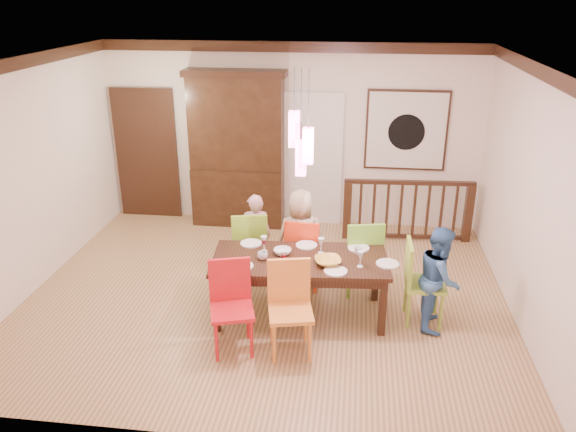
# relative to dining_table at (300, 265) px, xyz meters

# --- Properties ---
(floor) EXTENTS (6.00, 6.00, 0.00)m
(floor) POSITION_rel_dining_table_xyz_m (-0.46, 0.42, -0.66)
(floor) COLOR #8F6845
(floor) RESTS_ON ground
(ceiling) EXTENTS (6.00, 6.00, 0.00)m
(ceiling) POSITION_rel_dining_table_xyz_m (-0.46, 0.42, 2.24)
(ceiling) COLOR white
(ceiling) RESTS_ON wall_back
(wall_back) EXTENTS (6.00, 0.00, 6.00)m
(wall_back) POSITION_rel_dining_table_xyz_m (-0.46, 2.92, 0.79)
(wall_back) COLOR silver
(wall_back) RESTS_ON floor
(wall_left) EXTENTS (0.00, 5.00, 5.00)m
(wall_left) POSITION_rel_dining_table_xyz_m (-3.46, 0.42, 0.79)
(wall_left) COLOR silver
(wall_left) RESTS_ON floor
(wall_right) EXTENTS (0.00, 5.00, 5.00)m
(wall_right) POSITION_rel_dining_table_xyz_m (2.54, 0.42, 0.79)
(wall_right) COLOR silver
(wall_right) RESTS_ON floor
(crown_molding) EXTENTS (6.00, 5.00, 0.16)m
(crown_molding) POSITION_rel_dining_table_xyz_m (-0.46, 0.42, 2.16)
(crown_molding) COLOR black
(crown_molding) RESTS_ON wall_back
(panel_door) EXTENTS (1.04, 0.07, 2.24)m
(panel_door) POSITION_rel_dining_table_xyz_m (-2.86, 2.87, 0.39)
(panel_door) COLOR black
(panel_door) RESTS_ON wall_back
(white_doorway) EXTENTS (0.97, 0.05, 2.22)m
(white_doorway) POSITION_rel_dining_table_xyz_m (-0.11, 2.89, 0.39)
(white_doorway) COLOR silver
(white_doorway) RESTS_ON wall_back
(painting) EXTENTS (1.25, 0.06, 1.25)m
(painting) POSITION_rel_dining_table_xyz_m (1.34, 2.88, 0.94)
(painting) COLOR black
(painting) RESTS_ON wall_back
(pendant_cluster) EXTENTS (0.27, 0.21, 1.14)m
(pendant_cluster) POSITION_rel_dining_table_xyz_m (0.00, -0.00, 1.44)
(pendant_cluster) COLOR #FF4C86
(pendant_cluster) RESTS_ON ceiling
(dining_table) EXTENTS (2.09, 1.08, 0.75)m
(dining_table) POSITION_rel_dining_table_xyz_m (0.00, 0.00, 0.00)
(dining_table) COLOR black
(dining_table) RESTS_ON floor
(chair_far_left) EXTENTS (0.54, 0.54, 1.00)m
(chair_far_left) POSITION_rel_dining_table_xyz_m (-0.75, 0.80, -0.09)
(chair_far_left) COLOR #83BF2E
(chair_far_left) RESTS_ON floor
(chair_far_mid) EXTENTS (0.48, 0.48, 0.97)m
(chair_far_mid) POSITION_rel_dining_table_xyz_m (-0.02, 0.73, -0.11)
(chair_far_mid) COLOR red
(chair_far_mid) RESTS_ON floor
(chair_far_right) EXTENTS (0.54, 0.54, 1.01)m
(chair_far_right) POSITION_rel_dining_table_xyz_m (0.71, 0.67, -0.08)
(chair_far_right) COLOR #73BD34
(chair_far_right) RESTS_ON floor
(chair_near_left) EXTENTS (0.56, 0.56, 1.00)m
(chair_near_left) POSITION_rel_dining_table_xyz_m (-0.64, -0.79, -0.09)
(chair_near_left) COLOR red
(chair_near_left) RESTS_ON floor
(chair_near_mid) EXTENTS (0.54, 0.54, 1.01)m
(chair_near_mid) POSITION_rel_dining_table_xyz_m (-0.02, -0.76, -0.08)
(chair_near_mid) COLOR orange
(chair_near_mid) RESTS_ON floor
(chair_end_right) EXTENTS (0.46, 0.46, 0.99)m
(chair_end_right) POSITION_rel_dining_table_xyz_m (1.44, 0.05, -0.09)
(chair_end_right) COLOR #95BF39
(chair_end_right) RESTS_ON floor
(china_hutch) EXTENTS (1.58, 0.46, 2.49)m
(china_hutch) POSITION_rel_dining_table_xyz_m (-1.30, 2.72, 0.59)
(china_hutch) COLOR black
(china_hutch) RESTS_ON floor
(balustrade) EXTENTS (1.96, 0.19, 0.96)m
(balustrade) POSITION_rel_dining_table_xyz_m (1.41, 2.37, -0.16)
(balustrade) COLOR black
(balustrade) RESTS_ON floor
(person_far_left) EXTENTS (0.48, 0.36, 1.17)m
(person_far_left) POSITION_rel_dining_table_xyz_m (-0.69, 0.90, -0.08)
(person_far_left) COLOR #DCA7B0
(person_far_left) RESTS_ON floor
(person_far_mid) EXTENTS (0.69, 0.50, 1.29)m
(person_far_mid) POSITION_rel_dining_table_xyz_m (-0.07, 0.80, -0.02)
(person_far_mid) COLOR #BBAE8D
(person_far_mid) RESTS_ON floor
(person_end_right) EXTENTS (0.52, 0.64, 1.22)m
(person_end_right) POSITION_rel_dining_table_xyz_m (1.58, -0.02, -0.05)
(person_end_right) COLOR #3968A2
(person_end_right) RESTS_ON floor
(serving_bowl) EXTENTS (0.36, 0.36, 0.07)m
(serving_bowl) POSITION_rel_dining_table_xyz_m (0.33, -0.11, 0.12)
(serving_bowl) COLOR gold
(serving_bowl) RESTS_ON dining_table
(small_bowl) EXTENTS (0.24, 0.24, 0.07)m
(small_bowl) POSITION_rel_dining_table_xyz_m (-0.21, 0.08, 0.12)
(small_bowl) COLOR white
(small_bowl) RESTS_ON dining_table
(cup_left) EXTENTS (0.14, 0.14, 0.09)m
(cup_left) POSITION_rel_dining_table_xyz_m (-0.42, -0.08, 0.13)
(cup_left) COLOR silver
(cup_left) RESTS_ON dining_table
(cup_right) EXTENTS (0.10, 0.10, 0.09)m
(cup_right) POSITION_rel_dining_table_xyz_m (0.66, 0.19, 0.13)
(cup_right) COLOR silver
(cup_right) RESTS_ON dining_table
(plate_far_left) EXTENTS (0.26, 0.26, 0.01)m
(plate_far_left) POSITION_rel_dining_table_xyz_m (-0.63, 0.31, 0.09)
(plate_far_left) COLOR white
(plate_far_left) RESTS_ON dining_table
(plate_far_mid) EXTENTS (0.26, 0.26, 0.01)m
(plate_far_mid) POSITION_rel_dining_table_xyz_m (0.04, 0.35, 0.09)
(plate_far_mid) COLOR white
(plate_far_mid) RESTS_ON dining_table
(plate_far_right) EXTENTS (0.26, 0.26, 0.01)m
(plate_far_right) POSITION_rel_dining_table_xyz_m (0.67, 0.35, 0.09)
(plate_far_right) COLOR white
(plate_far_right) RESTS_ON dining_table
(plate_near_left) EXTENTS (0.26, 0.26, 0.01)m
(plate_near_left) POSITION_rel_dining_table_xyz_m (-0.62, -0.29, 0.09)
(plate_near_left) COLOR white
(plate_near_left) RESTS_ON dining_table
(plate_near_mid) EXTENTS (0.26, 0.26, 0.01)m
(plate_near_mid) POSITION_rel_dining_table_xyz_m (0.42, -0.28, 0.09)
(plate_near_mid) COLOR white
(plate_near_mid) RESTS_ON dining_table
(plate_end_right) EXTENTS (0.26, 0.26, 0.01)m
(plate_end_right) POSITION_rel_dining_table_xyz_m (1.00, -0.03, 0.09)
(plate_end_right) COLOR white
(plate_end_right) RESTS_ON dining_table
(wine_glass_a) EXTENTS (0.08, 0.08, 0.19)m
(wine_glass_a) POSITION_rel_dining_table_xyz_m (-0.44, 0.14, 0.18)
(wine_glass_a) COLOR #590C19
(wine_glass_a) RESTS_ON dining_table
(wine_glass_b) EXTENTS (0.08, 0.08, 0.19)m
(wine_glass_b) POSITION_rel_dining_table_xyz_m (0.23, 0.17, 0.18)
(wine_glass_b) COLOR silver
(wine_glass_b) RESTS_ON dining_table
(wine_glass_c) EXTENTS (0.08, 0.08, 0.19)m
(wine_glass_c) POSITION_rel_dining_table_xyz_m (-0.16, -0.22, 0.18)
(wine_glass_c) COLOR #590C19
(wine_glass_c) RESTS_ON dining_table
(wine_glass_d) EXTENTS (0.08, 0.08, 0.19)m
(wine_glass_d) POSITION_rel_dining_table_xyz_m (0.69, -0.13, 0.18)
(wine_glass_d) COLOR silver
(wine_glass_d) RESTS_ON dining_table
(napkin) EXTENTS (0.18, 0.14, 0.01)m
(napkin) POSITION_rel_dining_table_xyz_m (-0.09, -0.40, 0.09)
(napkin) COLOR #D83359
(napkin) RESTS_ON dining_table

